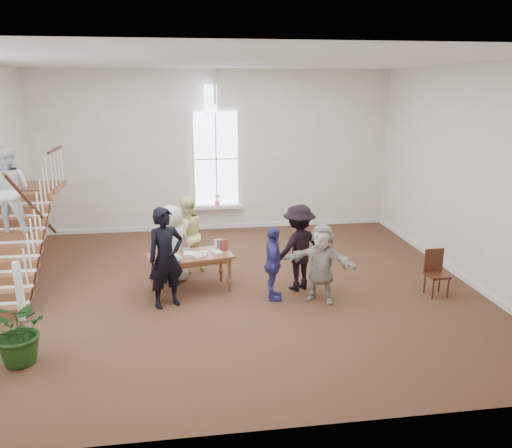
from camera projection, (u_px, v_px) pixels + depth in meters
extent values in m
plane|color=#42291A|center=(232.00, 287.00, 10.38)|extent=(10.00, 10.00, 0.00)
plane|color=beige|center=(216.00, 152.00, 14.07)|extent=(10.00, 0.00, 10.00)
plane|color=beige|center=(268.00, 256.00, 5.49)|extent=(10.00, 0.00, 10.00)
plane|color=beige|center=(468.00, 175.00, 10.46)|extent=(0.00, 9.00, 9.00)
plane|color=white|center=(229.00, 60.00, 9.17)|extent=(10.00, 10.00, 0.00)
cube|color=white|center=(217.00, 206.00, 14.31)|extent=(1.45, 0.28, 0.10)
plane|color=white|center=(216.00, 159.00, 14.06)|extent=(2.60, 0.00, 2.60)
plane|color=white|center=(215.00, 101.00, 13.63)|extent=(0.60, 0.60, 0.85)
cube|color=white|center=(217.00, 226.00, 14.63)|extent=(10.00, 0.04, 0.12)
imported|color=pink|center=(217.00, 200.00, 14.23)|extent=(0.17, 0.17, 0.30)
cube|color=brown|center=(1.00, 296.00, 9.23)|extent=(1.10, 0.30, 0.20)
cube|color=brown|center=(5.00, 280.00, 9.46)|extent=(1.10, 0.30, 0.20)
cube|color=brown|center=(9.00, 264.00, 9.70)|extent=(1.10, 0.30, 0.20)
cube|color=brown|center=(12.00, 250.00, 9.93)|extent=(1.10, 0.30, 0.20)
cube|color=brown|center=(16.00, 236.00, 10.16)|extent=(1.10, 0.30, 0.20)
cube|color=brown|center=(19.00, 223.00, 10.39)|extent=(1.10, 0.30, 0.20)
cube|color=brown|center=(22.00, 210.00, 10.62)|extent=(1.10, 0.30, 0.20)
cube|color=brown|center=(25.00, 198.00, 10.86)|extent=(1.10, 0.30, 0.20)
cube|color=brown|center=(37.00, 188.00, 11.70)|extent=(1.10, 1.20, 0.12)
cube|color=white|center=(19.00, 291.00, 8.80)|extent=(0.10, 0.10, 1.10)
cylinder|color=#38190F|center=(33.00, 208.00, 9.77)|extent=(0.07, 2.74, 1.86)
imported|color=silver|center=(9.00, 190.00, 9.90)|extent=(0.94, 0.79, 1.72)
cube|color=brown|center=(190.00, 256.00, 10.03)|extent=(1.79, 1.15, 0.05)
cube|color=brown|center=(190.00, 259.00, 10.05)|extent=(1.65, 1.01, 0.10)
cylinder|color=brown|center=(157.00, 284.00, 9.61)|extent=(0.07, 0.07, 0.73)
cylinder|color=brown|center=(229.00, 275.00, 10.09)|extent=(0.07, 0.07, 0.73)
cylinder|color=brown|center=(152.00, 273.00, 10.18)|extent=(0.07, 0.07, 0.73)
cylinder|color=brown|center=(221.00, 265.00, 10.65)|extent=(0.07, 0.07, 0.73)
cube|color=silver|center=(189.00, 254.00, 9.96)|extent=(0.24, 0.25, 0.06)
cube|color=beige|center=(217.00, 252.00, 10.10)|extent=(0.23, 0.32, 0.05)
cube|color=tan|center=(167.00, 253.00, 10.07)|extent=(0.22, 0.26, 0.03)
cube|color=silver|center=(164.00, 256.00, 9.92)|extent=(0.20, 0.26, 0.03)
cube|color=#4C5972|center=(178.00, 260.00, 9.65)|extent=(0.18, 0.21, 0.04)
cube|color=maroon|center=(161.00, 253.00, 10.05)|extent=(0.29, 0.33, 0.03)
cube|color=white|center=(171.00, 259.00, 9.76)|extent=(0.26, 0.32, 0.02)
cube|color=#BFB299|center=(199.00, 255.00, 9.94)|extent=(0.28, 0.32, 0.05)
cube|color=silver|center=(203.00, 254.00, 10.00)|extent=(0.20, 0.32, 0.05)
cube|color=beige|center=(175.00, 257.00, 9.87)|extent=(0.30, 0.35, 0.02)
cube|color=tan|center=(171.00, 257.00, 9.83)|extent=(0.25, 0.32, 0.05)
cube|color=silver|center=(198.00, 256.00, 9.84)|extent=(0.24, 0.25, 0.05)
cube|color=#4C5972|center=(186.00, 250.00, 10.24)|extent=(0.14, 0.28, 0.04)
imported|color=black|center=(166.00, 258.00, 9.29)|extent=(0.83, 0.71, 1.92)
imported|color=silver|center=(173.00, 244.00, 10.53)|extent=(0.97, 0.86, 1.66)
imported|color=#F8F59B|center=(187.00, 235.00, 11.04)|extent=(1.04, 0.95, 1.73)
imported|color=#3A3785|center=(273.00, 264.00, 9.62)|extent=(0.47, 0.90, 1.47)
imported|color=black|center=(298.00, 248.00, 10.09)|extent=(1.32, 1.09, 1.78)
imported|color=#B5AEA2|center=(321.00, 263.00, 9.55)|extent=(1.47, 1.13, 1.55)
imported|color=#1B3E13|center=(20.00, 331.00, 7.43)|extent=(1.22, 1.15, 1.06)
cube|color=#38190F|center=(437.00, 275.00, 9.88)|extent=(0.42, 0.42, 0.05)
cube|color=#38190F|center=(434.00, 260.00, 9.99)|extent=(0.40, 0.05, 0.48)
cylinder|color=#38190F|center=(433.00, 289.00, 9.76)|extent=(0.04, 0.04, 0.42)
cylinder|color=#38190F|center=(448.00, 288.00, 9.82)|extent=(0.04, 0.04, 0.42)
cylinder|color=#38190F|center=(425.00, 283.00, 10.07)|extent=(0.04, 0.04, 0.42)
cylinder|color=#38190F|center=(439.00, 282.00, 10.12)|extent=(0.04, 0.04, 0.42)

